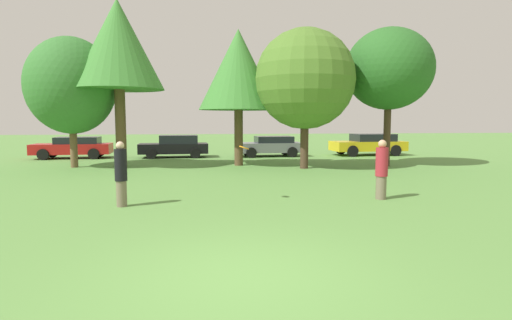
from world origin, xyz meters
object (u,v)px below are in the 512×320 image
object	(u,v)px
person_catcher	(382,169)
parked_car_red	(74,147)
person_thrower	(121,174)
tree_4	(389,69)
tree_0	(71,86)
tree_1	(118,45)
frisbee	(244,148)
parked_car_grey	(270,146)
parked_car_black	(175,146)
tree_3	(305,79)
parked_car_yellow	(369,144)
tree_2	(238,70)

from	to	relation	value
person_catcher	parked_car_red	bearing A→B (deg)	-48.94
person_thrower	tree_4	world-z (taller)	tree_4
tree_0	tree_1	xyz separation A→B (m)	(2.28, -0.48, 1.83)
frisbee	tree_1	xyz separation A→B (m)	(-4.98, 8.65, 4.17)
person_catcher	parked_car_grey	world-z (taller)	person_catcher
tree_1	frisbee	bearing A→B (deg)	-60.07
parked_car_grey	person_thrower	bearing A→B (deg)	63.34
parked_car_grey	person_catcher	bearing A→B (deg)	90.93
frisbee	parked_car_black	xyz separation A→B (m)	(-2.88, 13.80, -0.81)
person_catcher	tree_3	bearing A→B (deg)	-87.88
person_thrower	tree_0	distance (m)	10.63
frisbee	tree_1	distance (m)	10.81
parked_car_grey	tree_1	bearing A→B (deg)	30.18
person_thrower	person_catcher	world-z (taller)	person_thrower
parked_car_black	tree_4	bearing A→B (deg)	148.18
person_catcher	parked_car_black	size ratio (longest dim) A/B	0.41
frisbee	tree_3	size ratio (longest dim) A/B	0.04
person_catcher	tree_1	xyz separation A→B (m)	(-8.87, 8.78, 4.81)
tree_4	parked_car_red	bearing A→B (deg)	160.13
parked_car_grey	parked_car_yellow	bearing A→B (deg)	177.21
person_thrower	parked_car_grey	size ratio (longest dim) A/B	0.41
frisbee	parked_car_grey	size ratio (longest dim) A/B	0.07
tree_2	person_catcher	bearing A→B (deg)	-70.03
person_catcher	tree_2	world-z (taller)	tree_2
tree_3	parked_car_yellow	xyz separation A→B (m)	(5.85, 6.49, -3.37)
tree_0	tree_4	world-z (taller)	tree_4
person_catcher	tree_4	xyz separation A→B (m)	(3.89, 8.09, 3.83)
parked_car_grey	tree_0	bearing A→B (deg)	21.68
person_catcher	tree_3	xyz separation A→B (m)	(-0.39, 7.50, 3.24)
person_thrower	frisbee	xyz separation A→B (m)	(3.23, 0.25, 0.64)
tree_3	parked_car_grey	world-z (taller)	tree_3
person_thrower	parked_car_red	bearing A→B (deg)	110.40
person_thrower	tree_3	bearing A→B (deg)	47.64
tree_3	parked_car_black	bearing A→B (deg)	134.73
person_thrower	person_catcher	size ratio (longest dim) A/B	1.00
tree_1	tree_3	xyz separation A→B (m)	(8.48, -1.28, -1.57)
frisbee	tree_4	bearing A→B (deg)	45.61
tree_1	parked_car_red	size ratio (longest dim) A/B	1.75
frisbee	tree_0	bearing A→B (deg)	128.50
parked_car_red	person_thrower	bearing A→B (deg)	108.22
tree_0	tree_1	distance (m)	2.97
parked_car_grey	frisbee	bearing A→B (deg)	75.01
frisbee	tree_3	bearing A→B (deg)	64.57
tree_2	parked_car_grey	distance (m)	6.69
parked_car_yellow	tree_0	bearing A→B (deg)	12.81
tree_2	frisbee	bearing A→B (deg)	-93.69
parked_car_grey	tree_4	bearing A→B (deg)	126.59
tree_1	tree_2	distance (m)	5.66
frisbee	tree_0	distance (m)	11.90
parked_car_red	parked_car_black	bearing A→B (deg)	175.69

